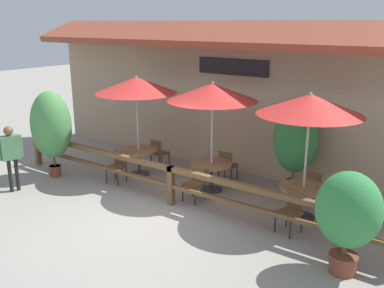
# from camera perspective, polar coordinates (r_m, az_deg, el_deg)

# --- Properties ---
(ground_plane) EXTENTS (60.00, 60.00, 0.00)m
(ground_plane) POSITION_cam_1_polar(r_m,az_deg,el_deg) (9.57, -6.72, -10.08)
(ground_plane) COLOR gray
(building_facade) EXTENTS (14.28, 1.49, 4.23)m
(building_facade) POSITION_cam_1_polar(r_m,az_deg,el_deg) (12.12, 6.08, 6.29)
(building_facade) COLOR tan
(building_facade) RESTS_ON ground
(patio_railing) EXTENTS (10.40, 0.14, 0.95)m
(patio_railing) POSITION_cam_1_polar(r_m,az_deg,el_deg) (10.03, -2.83, -4.41)
(patio_railing) COLOR brown
(patio_railing) RESTS_ON ground
(patio_umbrella_near) EXTENTS (2.22, 2.22, 2.80)m
(patio_umbrella_near) POSITION_cam_1_polar(r_m,az_deg,el_deg) (11.70, -7.44, 7.77)
(patio_umbrella_near) COLOR #B7B2A8
(patio_umbrella_near) RESTS_ON ground
(dining_table_near) EXTENTS (1.04, 1.04, 0.73)m
(dining_table_near) POSITION_cam_1_polar(r_m,az_deg,el_deg) (12.13, -7.12, -1.40)
(dining_table_near) COLOR olive
(dining_table_near) RESTS_ON ground
(chair_near_streetside) EXTENTS (0.47, 0.47, 0.86)m
(chair_near_streetside) POSITION_cam_1_polar(r_m,az_deg,el_deg) (11.67, -9.90, -2.76)
(chair_near_streetside) COLOR brown
(chair_near_streetside) RESTS_ON ground
(chair_near_wallside) EXTENTS (0.43, 0.43, 0.86)m
(chair_near_wallside) POSITION_cam_1_polar(r_m,az_deg,el_deg) (12.68, -4.47, -1.04)
(chair_near_wallside) COLOR brown
(chair_near_wallside) RESTS_ON ground
(patio_umbrella_middle) EXTENTS (2.22, 2.22, 2.80)m
(patio_umbrella_middle) POSITION_cam_1_polar(r_m,az_deg,el_deg) (10.44, 2.76, 6.91)
(patio_umbrella_middle) COLOR #B7B2A8
(patio_umbrella_middle) RESTS_ON ground
(dining_table_middle) EXTENTS (1.04, 1.04, 0.73)m
(dining_table_middle) POSITION_cam_1_polar(r_m,az_deg,el_deg) (10.92, 2.63, -3.27)
(dining_table_middle) COLOR olive
(dining_table_middle) RESTS_ON ground
(chair_middle_streetside) EXTENTS (0.44, 0.44, 0.86)m
(chair_middle_streetside) POSITION_cam_1_polar(r_m,az_deg,el_deg) (10.33, 0.47, -5.01)
(chair_middle_streetside) COLOR brown
(chair_middle_streetside) RESTS_ON ground
(chair_middle_wallside) EXTENTS (0.46, 0.46, 0.86)m
(chair_middle_wallside) POSITION_cam_1_polar(r_m,az_deg,el_deg) (11.58, 4.69, -2.71)
(chair_middle_wallside) COLOR brown
(chair_middle_wallside) RESTS_ON ground
(patio_umbrella_far) EXTENTS (2.22, 2.22, 2.80)m
(patio_umbrella_far) POSITION_cam_1_polar(r_m,az_deg,el_deg) (9.18, 15.47, 5.09)
(patio_umbrella_far) COLOR #B7B2A8
(patio_umbrella_far) RESTS_ON ground
(dining_table_far) EXTENTS (1.04, 1.04, 0.73)m
(dining_table_far) POSITION_cam_1_polar(r_m,az_deg,el_deg) (9.72, 14.61, -6.29)
(dining_table_far) COLOR olive
(dining_table_far) RESTS_ON ground
(chair_far_streetside) EXTENTS (0.51, 0.51, 0.86)m
(chair_far_streetside) POSITION_cam_1_polar(r_m,az_deg,el_deg) (9.07, 13.08, -8.56)
(chair_far_streetside) COLOR brown
(chair_far_streetside) RESTS_ON ground
(chair_far_wallside) EXTENTS (0.49, 0.49, 0.86)m
(chair_far_wallside) POSITION_cam_1_polar(r_m,az_deg,el_deg) (10.45, 16.22, -5.44)
(chair_far_wallside) COLOR brown
(chair_far_wallside) RESTS_ON ground
(potted_plant_tall_tropical) EXTENTS (1.10, 0.99, 1.84)m
(potted_plant_tall_tropical) POSITION_cam_1_polar(r_m,az_deg,el_deg) (7.67, 20.11, -8.60)
(potted_plant_tall_tropical) COLOR brown
(potted_plant_tall_tropical) RESTS_ON ground
(potted_plant_broad_leaf) EXTENTS (1.17, 1.05, 2.41)m
(potted_plant_broad_leaf) POSITION_cam_1_polar(r_m,az_deg,el_deg) (12.28, -18.27, 2.35)
(potted_plant_broad_leaf) COLOR brown
(potted_plant_broad_leaf) RESTS_ON ground
(potted_plant_entrance_palm) EXTENTS (1.11, 1.00, 2.26)m
(potted_plant_entrance_palm) POSITION_cam_1_polar(r_m,az_deg,el_deg) (10.96, 13.65, 0.61)
(potted_plant_entrance_palm) COLOR #9E4C33
(potted_plant_entrance_palm) RESTS_ON ground
(pedestrian) EXTENTS (0.33, 0.58, 1.71)m
(pedestrian) POSITION_cam_1_polar(r_m,az_deg,el_deg) (11.63, -23.04, -0.73)
(pedestrian) COLOR black
(pedestrian) RESTS_ON ground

